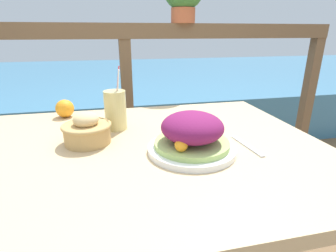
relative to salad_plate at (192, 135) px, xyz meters
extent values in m
cube|color=tan|center=(-0.14, 0.08, -0.08)|extent=(1.27, 0.99, 0.04)
cube|color=tan|center=(-0.72, 0.51, -0.44)|extent=(0.06, 0.06, 0.68)
cube|color=tan|center=(0.43, 0.51, -0.44)|extent=(0.06, 0.06, 0.68)
cube|color=brown|center=(-0.14, 0.92, 0.32)|extent=(2.80, 0.08, 0.09)
cube|color=brown|center=(-0.14, 0.92, -0.25)|extent=(0.07, 0.07, 1.05)
cube|color=brown|center=(1.22, 0.92, -0.25)|extent=(0.07, 0.07, 1.05)
cube|color=teal|center=(-0.14, 3.42, -0.53)|extent=(12.00, 4.00, 0.49)
cylinder|color=white|center=(0.00, 0.00, -0.05)|extent=(0.29, 0.29, 0.02)
cylinder|color=#A8C66B|center=(0.00, 0.00, -0.03)|extent=(0.25, 0.25, 0.02)
ellipsoid|color=#72194C|center=(0.00, 0.00, 0.03)|extent=(0.20, 0.20, 0.10)
sphere|color=orange|center=(0.08, 0.02, 0.00)|extent=(0.04, 0.04, 0.04)
sphere|color=orange|center=(-0.03, 0.08, 0.00)|extent=(0.04, 0.04, 0.04)
sphere|color=orange|center=(-0.05, -0.07, 0.00)|extent=(0.04, 0.04, 0.04)
cylinder|color=#DBCC7F|center=(-0.23, 0.28, 0.02)|extent=(0.09, 0.09, 0.16)
cylinder|color=red|center=(-0.22, 0.28, 0.09)|extent=(0.03, 0.05, 0.22)
cylinder|color=white|center=(-0.22, 0.28, 0.08)|extent=(0.02, 0.08, 0.21)
cylinder|color=tan|center=(-0.34, 0.15, -0.02)|extent=(0.16, 0.16, 0.07)
torus|color=tan|center=(-0.34, 0.15, 0.01)|extent=(0.17, 0.17, 0.01)
ellipsoid|color=#DBB77A|center=(-0.34, 0.15, 0.03)|extent=(0.09, 0.09, 0.05)
cylinder|color=#B75B38|center=(0.22, 0.92, 0.41)|extent=(0.15, 0.15, 0.09)
cube|color=silver|center=(0.20, 0.00, -0.06)|extent=(0.03, 0.18, 0.00)
sphere|color=orange|center=(-0.46, 0.49, -0.02)|extent=(0.08, 0.08, 0.08)
camera|label=1|loc=(-0.25, -0.75, 0.32)|focal=28.00mm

